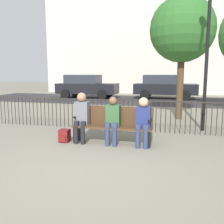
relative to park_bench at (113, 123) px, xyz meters
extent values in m
plane|color=gray|center=(0.00, -1.85, -0.50)|extent=(80.00, 80.00, 0.00)
cube|color=#4C331E|center=(0.00, -0.08, -0.08)|extent=(1.98, 0.45, 0.05)
cube|color=#4C331E|center=(0.00, 0.11, 0.18)|extent=(1.98, 0.05, 0.47)
cube|color=black|center=(-0.93, -0.08, -0.30)|extent=(0.06, 0.38, 0.40)
cube|color=black|center=(0.93, -0.08, -0.30)|extent=(0.06, 0.38, 0.40)
cube|color=black|center=(-0.93, -0.08, 0.15)|extent=(0.06, 0.38, 0.04)
cube|color=black|center=(0.93, -0.08, 0.15)|extent=(0.06, 0.38, 0.04)
cylinder|color=black|center=(-0.87, -0.30, -0.28)|extent=(0.11, 0.11, 0.45)
cylinder|color=black|center=(-0.69, -0.30, -0.28)|extent=(0.11, 0.11, 0.45)
cube|color=black|center=(-0.87, -0.20, 0.00)|extent=(0.11, 0.20, 0.12)
cube|color=black|center=(-0.69, -0.20, 0.00)|extent=(0.11, 0.20, 0.12)
cube|color=slate|center=(-0.78, -0.08, 0.24)|extent=(0.34, 0.22, 0.58)
sphere|color=#A37556|center=(-0.78, -0.10, 0.65)|extent=(0.23, 0.23, 0.23)
cylinder|color=navy|center=(-0.06, -0.30, -0.28)|extent=(0.11, 0.11, 0.45)
cylinder|color=navy|center=(0.12, -0.30, -0.28)|extent=(0.11, 0.11, 0.45)
cube|color=navy|center=(-0.06, -0.20, 0.00)|extent=(0.11, 0.20, 0.12)
cube|color=navy|center=(0.12, -0.20, 0.00)|extent=(0.11, 0.20, 0.12)
cube|color=#335B33|center=(0.03, -0.08, 0.21)|extent=(0.34, 0.22, 0.53)
sphere|color=brown|center=(0.03, -0.10, 0.58)|extent=(0.20, 0.20, 0.20)
cylinder|color=navy|center=(0.68, -0.30, -0.28)|extent=(0.11, 0.11, 0.45)
cylinder|color=navy|center=(0.86, -0.30, -0.28)|extent=(0.11, 0.11, 0.45)
cube|color=navy|center=(0.68, -0.20, 0.00)|extent=(0.11, 0.20, 0.12)
cube|color=navy|center=(0.86, -0.20, 0.00)|extent=(0.11, 0.20, 0.12)
cube|color=navy|center=(0.77, -0.08, 0.20)|extent=(0.34, 0.22, 0.50)
sphere|color=tan|center=(0.77, -0.10, 0.57)|extent=(0.23, 0.23, 0.23)
cube|color=maroon|center=(-1.22, -0.23, -0.34)|extent=(0.25, 0.24, 0.32)
cube|color=maroon|center=(-1.22, -0.36, -0.39)|extent=(0.18, 0.04, 0.15)
cylinder|color=#2D2823|center=(-4.36, 1.41, -0.03)|extent=(0.02, 0.02, 0.95)
cylinder|color=#2D2823|center=(-4.22, 1.41, -0.03)|extent=(0.02, 0.02, 0.95)
cylinder|color=#2D2823|center=(-4.08, 1.41, -0.03)|extent=(0.02, 0.02, 0.95)
cylinder|color=#2D2823|center=(-3.94, 1.41, -0.03)|extent=(0.02, 0.02, 0.95)
cylinder|color=#2D2823|center=(-3.80, 1.41, -0.03)|extent=(0.02, 0.02, 0.95)
cylinder|color=#2D2823|center=(-3.66, 1.41, -0.03)|extent=(0.02, 0.02, 0.95)
cylinder|color=#2D2823|center=(-3.52, 1.41, -0.03)|extent=(0.02, 0.02, 0.95)
cylinder|color=#2D2823|center=(-3.38, 1.41, -0.03)|extent=(0.02, 0.02, 0.95)
cylinder|color=#2D2823|center=(-3.24, 1.41, -0.03)|extent=(0.02, 0.02, 0.95)
cylinder|color=#2D2823|center=(-3.10, 1.41, -0.03)|extent=(0.02, 0.02, 0.95)
cylinder|color=#2D2823|center=(-2.96, 1.41, -0.03)|extent=(0.02, 0.02, 0.95)
cylinder|color=#2D2823|center=(-2.82, 1.41, -0.03)|extent=(0.02, 0.02, 0.95)
cylinder|color=#2D2823|center=(-2.68, 1.41, -0.03)|extent=(0.02, 0.02, 0.95)
cylinder|color=#2D2823|center=(-2.54, 1.41, -0.03)|extent=(0.02, 0.02, 0.95)
cylinder|color=#2D2823|center=(-2.40, 1.41, -0.03)|extent=(0.02, 0.02, 0.95)
cylinder|color=#2D2823|center=(-2.26, 1.41, -0.03)|extent=(0.02, 0.02, 0.95)
cylinder|color=#2D2823|center=(-2.12, 1.41, -0.03)|extent=(0.02, 0.02, 0.95)
cylinder|color=#2D2823|center=(-1.98, 1.41, -0.03)|extent=(0.02, 0.02, 0.95)
cylinder|color=#2D2823|center=(-1.84, 1.41, -0.03)|extent=(0.02, 0.02, 0.95)
cylinder|color=#2D2823|center=(-1.70, 1.41, -0.03)|extent=(0.02, 0.02, 0.95)
cylinder|color=#2D2823|center=(-1.56, 1.41, -0.03)|extent=(0.02, 0.02, 0.95)
cylinder|color=#2D2823|center=(-1.42, 1.41, -0.03)|extent=(0.02, 0.02, 0.95)
cylinder|color=#2D2823|center=(-1.28, 1.41, -0.03)|extent=(0.02, 0.02, 0.95)
cylinder|color=#2D2823|center=(-1.14, 1.41, -0.03)|extent=(0.02, 0.02, 0.95)
cylinder|color=#2D2823|center=(-1.00, 1.41, -0.03)|extent=(0.02, 0.02, 0.95)
cylinder|color=#2D2823|center=(-0.86, 1.41, -0.03)|extent=(0.02, 0.02, 0.95)
cylinder|color=#2D2823|center=(-0.72, 1.41, -0.03)|extent=(0.02, 0.02, 0.95)
cylinder|color=#2D2823|center=(-0.58, 1.41, -0.03)|extent=(0.02, 0.02, 0.95)
cylinder|color=#2D2823|center=(-0.44, 1.41, -0.03)|extent=(0.02, 0.02, 0.95)
cylinder|color=#2D2823|center=(-0.30, 1.41, -0.03)|extent=(0.02, 0.02, 0.95)
cylinder|color=#2D2823|center=(-0.16, 1.41, -0.03)|extent=(0.02, 0.02, 0.95)
cylinder|color=#2D2823|center=(-0.02, 1.41, -0.03)|extent=(0.02, 0.02, 0.95)
cylinder|color=#2D2823|center=(0.12, 1.41, -0.03)|extent=(0.02, 0.02, 0.95)
cylinder|color=#2D2823|center=(0.26, 1.41, -0.03)|extent=(0.02, 0.02, 0.95)
cylinder|color=#2D2823|center=(0.40, 1.41, -0.03)|extent=(0.02, 0.02, 0.95)
cylinder|color=#2D2823|center=(0.54, 1.41, -0.03)|extent=(0.02, 0.02, 0.95)
cylinder|color=#2D2823|center=(0.68, 1.41, -0.03)|extent=(0.02, 0.02, 0.95)
cylinder|color=#2D2823|center=(0.82, 1.41, -0.03)|extent=(0.02, 0.02, 0.95)
cylinder|color=#2D2823|center=(0.96, 1.41, -0.03)|extent=(0.02, 0.02, 0.95)
cylinder|color=#2D2823|center=(1.10, 1.41, -0.03)|extent=(0.02, 0.02, 0.95)
cylinder|color=#2D2823|center=(1.24, 1.41, -0.03)|extent=(0.02, 0.02, 0.95)
cylinder|color=#2D2823|center=(1.38, 1.41, -0.03)|extent=(0.02, 0.02, 0.95)
cylinder|color=#2D2823|center=(1.52, 1.41, -0.03)|extent=(0.02, 0.02, 0.95)
cylinder|color=#2D2823|center=(1.66, 1.41, -0.03)|extent=(0.02, 0.02, 0.95)
cylinder|color=#2D2823|center=(1.80, 1.41, -0.03)|extent=(0.02, 0.02, 0.95)
cylinder|color=#2D2823|center=(1.94, 1.41, -0.03)|extent=(0.02, 0.02, 0.95)
cylinder|color=#2D2823|center=(2.08, 1.41, -0.03)|extent=(0.02, 0.02, 0.95)
cylinder|color=#2D2823|center=(2.22, 1.41, -0.03)|extent=(0.02, 0.02, 0.95)
cylinder|color=#2D2823|center=(2.36, 1.41, -0.03)|extent=(0.02, 0.02, 0.95)
cylinder|color=#2D2823|center=(2.50, 1.41, -0.03)|extent=(0.02, 0.02, 0.95)
cylinder|color=#2D2823|center=(2.64, 1.41, -0.03)|extent=(0.02, 0.02, 0.95)
cylinder|color=#2D2823|center=(2.78, 1.41, -0.03)|extent=(0.02, 0.02, 0.95)
cube|color=#2D2823|center=(0.00, 1.41, 0.43)|extent=(9.00, 0.03, 0.03)
cylinder|color=#4C3823|center=(1.64, 3.85, 0.83)|extent=(0.25, 0.25, 2.66)
sphere|color=#2D6628|center=(1.64, 3.85, 2.82)|extent=(2.38, 2.38, 2.38)
cylinder|color=black|center=(2.34, 1.99, 1.48)|extent=(0.10, 0.10, 3.96)
cube|color=#2B2B2D|center=(0.00, 10.15, -0.50)|extent=(24.00, 6.00, 0.01)
cube|color=black|center=(-4.51, 10.65, 0.17)|extent=(4.20, 1.70, 0.70)
cube|color=#2D333D|center=(-4.83, 10.65, 0.82)|extent=(2.31, 1.56, 0.60)
cylinder|color=black|center=(-3.21, 9.78, -0.18)|extent=(0.64, 0.20, 0.64)
cylinder|color=black|center=(-3.21, 11.52, -0.18)|extent=(0.64, 0.20, 0.64)
cylinder|color=black|center=(-5.82, 9.78, -0.18)|extent=(0.64, 0.20, 0.64)
cylinder|color=black|center=(-5.82, 11.52, -0.18)|extent=(0.64, 0.20, 0.64)
cube|color=black|center=(0.81, 11.50, 0.17)|extent=(4.20, 1.70, 0.70)
cube|color=#2D333D|center=(0.49, 11.50, 0.82)|extent=(2.31, 1.56, 0.60)
cylinder|color=black|center=(2.11, 10.63, -0.18)|extent=(0.64, 0.20, 0.64)
cylinder|color=black|center=(2.11, 12.37, -0.18)|extent=(0.64, 0.20, 0.64)
cylinder|color=black|center=(-0.49, 10.63, -0.18)|extent=(0.64, 0.20, 0.64)
cylinder|color=black|center=(-0.49, 12.37, -0.18)|extent=(0.64, 0.20, 0.64)
camera|label=1|loc=(1.49, -5.93, 1.25)|focal=40.00mm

